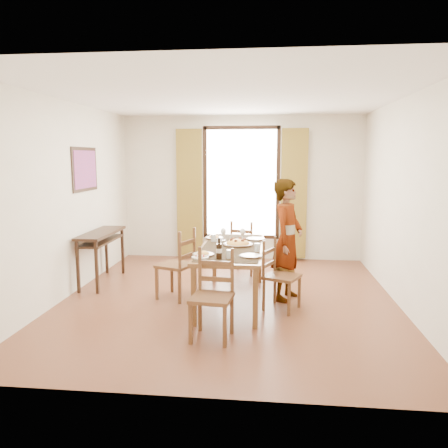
# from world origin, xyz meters

# --- Properties ---
(ground) EXTENTS (5.00, 5.00, 0.00)m
(ground) POSITION_xyz_m (0.00, 0.00, 0.00)
(ground) COLOR #472516
(ground) RESTS_ON ground
(room_shell) EXTENTS (4.60, 5.10, 2.74)m
(room_shell) POSITION_xyz_m (-0.00, 0.13, 1.54)
(room_shell) COLOR silver
(room_shell) RESTS_ON ground
(console_table) EXTENTS (0.38, 1.20, 0.80)m
(console_table) POSITION_xyz_m (-2.03, 0.60, 0.68)
(console_table) COLOR black
(console_table) RESTS_ON ground
(dining_table) EXTENTS (0.82, 1.97, 0.76)m
(dining_table) POSITION_xyz_m (0.05, -0.07, 0.69)
(dining_table) COLOR brown
(dining_table) RESTS_ON ground
(chair_west) EXTENTS (0.56, 0.56, 0.97)m
(chair_west) POSITION_xyz_m (-0.70, -0.02, 0.45)
(chair_west) COLOR brown
(chair_west) RESTS_ON ground
(chair_north) EXTENTS (0.48, 0.48, 0.90)m
(chair_north) POSITION_xyz_m (0.12, 1.36, 0.42)
(chair_north) COLOR brown
(chair_north) RESTS_ON ground
(chair_south) EXTENTS (0.47, 0.47, 0.96)m
(chair_south) POSITION_xyz_m (-0.05, -1.30, 0.45)
(chair_south) COLOR brown
(chair_south) RESTS_ON ground
(chair_east) EXTENTS (0.53, 0.53, 0.90)m
(chair_east) POSITION_xyz_m (0.68, -0.31, 0.42)
(chair_east) COLOR brown
(chair_east) RESTS_ON ground
(man) EXTENTS (0.87, 0.80, 1.65)m
(man) POSITION_xyz_m (0.79, 0.12, 0.82)
(man) COLOR gray
(man) RESTS_ON ground
(plate_sw) EXTENTS (0.27, 0.27, 0.05)m
(plate_sw) POSITION_xyz_m (-0.25, -0.63, 0.78)
(plate_sw) COLOR silver
(plate_sw) RESTS_ON dining_table
(plate_se) EXTENTS (0.27, 0.27, 0.05)m
(plate_se) POSITION_xyz_m (0.33, -0.65, 0.78)
(plate_se) COLOR silver
(plate_se) RESTS_ON dining_table
(plate_nw) EXTENTS (0.27, 0.27, 0.05)m
(plate_nw) POSITION_xyz_m (-0.26, 0.47, 0.78)
(plate_nw) COLOR silver
(plate_nw) RESTS_ON dining_table
(plate_ne) EXTENTS (0.27, 0.27, 0.05)m
(plate_ne) POSITION_xyz_m (0.35, 0.45, 0.78)
(plate_ne) COLOR silver
(plate_ne) RESTS_ON dining_table
(pasta_platter) EXTENTS (0.40, 0.40, 0.10)m
(pasta_platter) POSITION_xyz_m (0.12, 0.01, 0.81)
(pasta_platter) COLOR orange
(pasta_platter) RESTS_ON dining_table
(caprese_plate) EXTENTS (0.20, 0.20, 0.04)m
(caprese_plate) POSITION_xyz_m (-0.27, -0.78, 0.78)
(caprese_plate) COLOR silver
(caprese_plate) RESTS_ON dining_table
(wine_glass_a) EXTENTS (0.08, 0.08, 0.18)m
(wine_glass_a) POSITION_xyz_m (-0.08, -0.42, 0.85)
(wine_glass_a) COLOR white
(wine_glass_a) RESTS_ON dining_table
(wine_glass_b) EXTENTS (0.08, 0.08, 0.18)m
(wine_glass_b) POSITION_xyz_m (0.17, 0.32, 0.85)
(wine_glass_b) COLOR white
(wine_glass_b) RESTS_ON dining_table
(wine_glass_c) EXTENTS (0.08, 0.08, 0.18)m
(wine_glass_c) POSITION_xyz_m (-0.11, 0.32, 0.85)
(wine_glass_c) COLOR white
(wine_glass_c) RESTS_ON dining_table
(tumbler_a) EXTENTS (0.07, 0.07, 0.10)m
(tumbler_a) POSITION_xyz_m (0.39, -0.33, 0.81)
(tumbler_a) COLOR silver
(tumbler_a) RESTS_ON dining_table
(tumbler_b) EXTENTS (0.07, 0.07, 0.10)m
(tumbler_b) POSITION_xyz_m (-0.24, 0.25, 0.81)
(tumbler_b) COLOR silver
(tumbler_b) RESTS_ON dining_table
(tumbler_c) EXTENTS (0.07, 0.07, 0.10)m
(tumbler_c) POSITION_xyz_m (0.08, -0.75, 0.81)
(tumbler_c) COLOR silver
(tumbler_c) RESTS_ON dining_table
(wine_bottle) EXTENTS (0.07, 0.07, 0.25)m
(wine_bottle) POSITION_xyz_m (-0.04, -0.80, 0.88)
(wine_bottle) COLOR black
(wine_bottle) RESTS_ON dining_table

